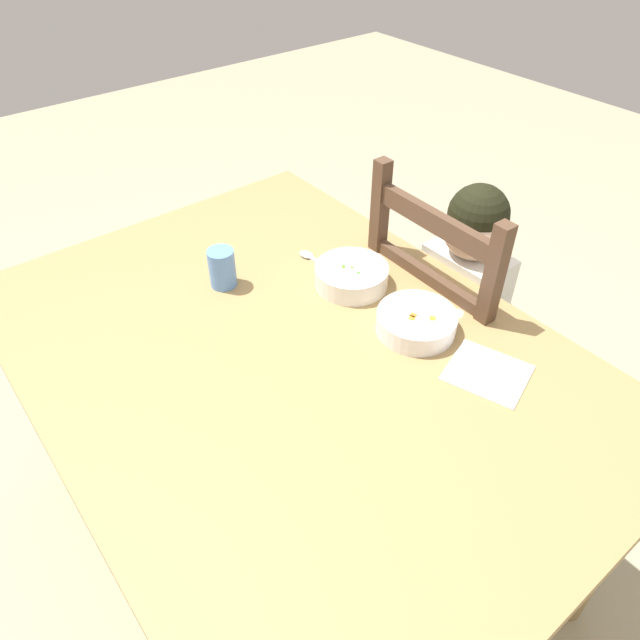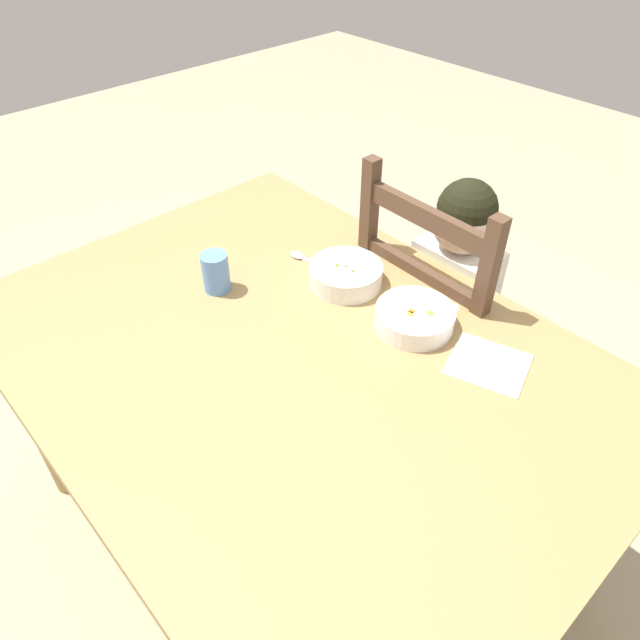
% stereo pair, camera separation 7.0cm
% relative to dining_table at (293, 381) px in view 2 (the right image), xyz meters
% --- Properties ---
extents(ground_plane, '(8.00, 8.00, 0.00)m').
position_rel_dining_table_xyz_m(ground_plane, '(0.00, 0.00, -0.66)').
color(ground_plane, tan).
extents(dining_table, '(1.43, 1.03, 0.76)m').
position_rel_dining_table_xyz_m(dining_table, '(0.00, 0.00, 0.00)').
color(dining_table, '#9E7E4C').
rests_on(dining_table, ground).
extents(dining_chair, '(0.43, 0.43, 1.01)m').
position_rel_dining_table_xyz_m(dining_chair, '(0.01, 0.56, -0.19)').
color(dining_chair, '#503727').
rests_on(dining_chair, ground).
extents(child_figure, '(0.32, 0.31, 0.97)m').
position_rel_dining_table_xyz_m(child_figure, '(0.01, 0.56, -0.02)').
color(child_figure, white).
rests_on(child_figure, ground).
extents(bowl_of_peas, '(0.18, 0.18, 0.06)m').
position_rel_dining_table_xyz_m(bowl_of_peas, '(-0.10, 0.26, 0.12)').
color(bowl_of_peas, white).
rests_on(bowl_of_peas, dining_table).
extents(bowl_of_carrots, '(0.18, 0.18, 0.05)m').
position_rel_dining_table_xyz_m(bowl_of_carrots, '(0.12, 0.26, 0.12)').
color(bowl_of_carrots, white).
rests_on(bowl_of_carrots, dining_table).
extents(spoon, '(0.14, 0.04, 0.01)m').
position_rel_dining_table_xyz_m(spoon, '(-0.25, 0.26, 0.10)').
color(spoon, silver).
rests_on(spoon, dining_table).
extents(drinking_cup, '(0.07, 0.07, 0.10)m').
position_rel_dining_table_xyz_m(drinking_cup, '(-0.30, 0.01, 0.14)').
color(drinking_cup, '#5A8FDF').
rests_on(drinking_cup, dining_table).
extents(paper_napkin, '(0.20, 0.19, 0.00)m').
position_rel_dining_table_xyz_m(paper_napkin, '(0.32, 0.28, 0.09)').
color(paper_napkin, white).
rests_on(paper_napkin, dining_table).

